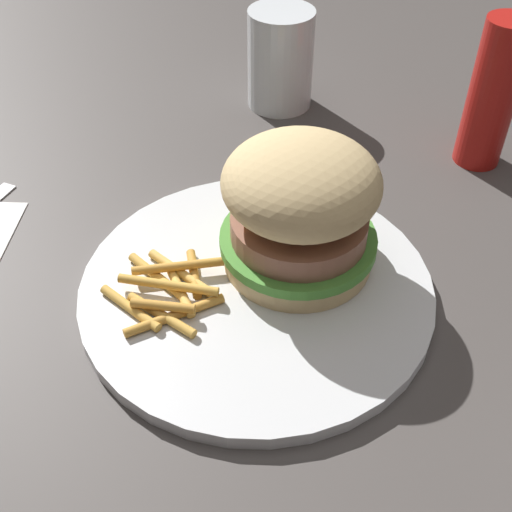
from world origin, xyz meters
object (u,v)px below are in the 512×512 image
at_px(fries_pile, 169,291).
at_px(drink_glass, 284,65).
at_px(plate, 256,290).
at_px(sandwich, 300,207).
at_px(ketchup_bottle, 493,95).

xyz_separation_m(fries_pile, drink_glass, (0.05, 0.32, 0.03)).
bearing_deg(fries_pile, plate, 17.63).
distance_m(plate, sandwich, 0.07).
bearing_deg(sandwich, plate, -130.97).
height_order(drink_glass, ketchup_bottle, ketchup_bottle).
relative_size(plate, drink_glass, 2.61).
relative_size(plate, ketchup_bottle, 1.92).
bearing_deg(ketchup_bottle, fries_pile, -137.16).
height_order(plate, drink_glass, drink_glass).
height_order(fries_pile, drink_glass, drink_glass).
xyz_separation_m(sandwich, fries_pile, (-0.09, -0.05, -0.05)).
relative_size(drink_glass, ketchup_bottle, 0.73).
height_order(fries_pile, ketchup_bottle, ketchup_bottle).
xyz_separation_m(sandwich, drink_glass, (-0.04, 0.26, -0.02)).
distance_m(plate, drink_glass, 0.30).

